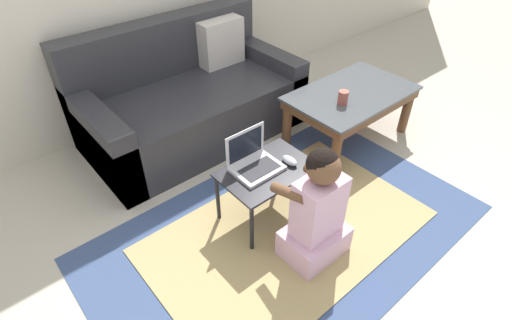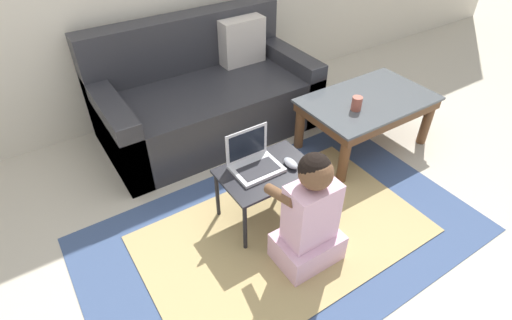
{
  "view_description": "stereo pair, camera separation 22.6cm",
  "coord_description": "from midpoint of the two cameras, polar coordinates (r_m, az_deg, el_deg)",
  "views": [
    {
      "loc": [
        -1.11,
        -1.13,
        1.83
      ],
      "look_at": [
        0.04,
        0.22,
        0.42
      ],
      "focal_mm": 28.0,
      "sensor_mm": 36.0,
      "label": 1
    },
    {
      "loc": [
        -0.93,
        -1.26,
        1.83
      ],
      "look_at": [
        0.04,
        0.22,
        0.42
      ],
      "focal_mm": 28.0,
      "sensor_mm": 36.0,
      "label": 2
    }
  ],
  "objects": [
    {
      "name": "area_rug",
      "position": [
        2.43,
        1.89,
        -10.26
      ],
      "size": [
        2.29,
        1.4,
        0.01
      ],
      "color": "#3D517A",
      "rests_on": "ground_plane"
    },
    {
      "name": "laptop",
      "position": [
        2.28,
        -3.09,
        -0.51
      ],
      "size": [
        0.27,
        0.21,
        0.22
      ],
      "color": "silver",
      "rests_on": "laptop_desk"
    },
    {
      "name": "computer_mouse",
      "position": [
        2.32,
        2.07,
        -0.19
      ],
      "size": [
        0.06,
        0.11,
        0.04
      ],
      "color": "#B2B7C1",
      "rests_on": "laptop_desk"
    },
    {
      "name": "ground_plane",
      "position": [
        2.41,
        0.05,
        -10.92
      ],
      "size": [
        16.0,
        16.0,
        0.0
      ],
      "primitive_type": "plane",
      "color": "beige"
    },
    {
      "name": "laptop_desk",
      "position": [
        2.32,
        -1.24,
        -2.32
      ],
      "size": [
        0.54,
        0.36,
        0.36
      ],
      "color": "black",
      "rests_on": "ground_plane"
    },
    {
      "name": "coffee_table",
      "position": [
        3.05,
        11.35,
        8.35
      ],
      "size": [
        0.95,
        0.59,
        0.4
      ],
      "color": "#4C5156",
      "rests_on": "ground_plane"
    },
    {
      "name": "couch",
      "position": [
        3.16,
        -11.59,
        8.38
      ],
      "size": [
        1.61,
        0.87,
        0.83
      ],
      "color": "#2D2D33",
      "rests_on": "ground_plane"
    },
    {
      "name": "cup_on_table",
      "position": [
        2.83,
        10.09,
        8.72
      ],
      "size": [
        0.07,
        0.07,
        0.1
      ],
      "color": "#994C3D",
      "rests_on": "coffee_table"
    },
    {
      "name": "person_seated",
      "position": [
        2.11,
        5.69,
        -7.56
      ],
      "size": [
        0.35,
        0.35,
        0.72
      ],
      "color": "#E5B2CC",
      "rests_on": "ground_plane"
    }
  ]
}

